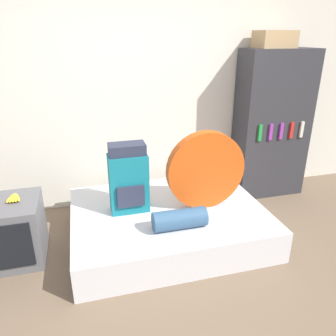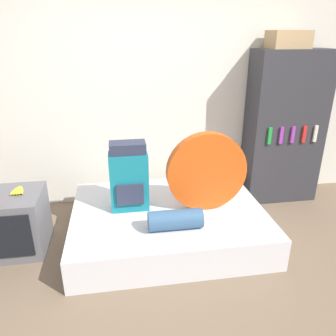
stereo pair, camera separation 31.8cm
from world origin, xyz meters
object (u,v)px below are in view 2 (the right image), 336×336
(tent_bag, at_px, (206,172))
(bookshelf, at_px, (284,128))
(cardboard_box, at_px, (288,39))
(sleeping_roll, at_px, (175,220))
(television, at_px, (13,222))
(backpack, at_px, (129,178))

(tent_bag, relative_size, bookshelf, 0.44)
(bookshelf, bearing_deg, cardboard_box, 165.76)
(tent_bag, xyz_separation_m, bookshelf, (1.16, 0.72, 0.19))
(sleeping_roll, distance_m, bookshelf, 1.93)
(sleeping_roll, relative_size, bookshelf, 0.27)
(television, bearing_deg, cardboard_box, 13.11)
(sleeping_roll, bearing_deg, bookshelf, 34.80)
(backpack, relative_size, tent_bag, 0.88)
(sleeping_roll, distance_m, television, 1.58)
(tent_bag, xyz_separation_m, sleeping_roll, (-0.37, -0.34, -0.31))
(tent_bag, bearing_deg, cardboard_box, 34.73)
(backpack, xyz_separation_m, television, (-1.14, -0.06, -0.37))
(bookshelf, bearing_deg, backpack, -162.39)
(cardboard_box, bearing_deg, television, -166.89)
(sleeping_roll, xyz_separation_m, bookshelf, (1.53, 1.07, 0.50))
(tent_bag, height_order, bookshelf, bookshelf)
(television, bearing_deg, sleeping_roll, -14.57)
(sleeping_roll, height_order, television, television)
(television, bearing_deg, tent_bag, -1.63)
(backpack, height_order, cardboard_box, cardboard_box)
(tent_bag, bearing_deg, sleeping_roll, -137.35)
(sleeping_roll, distance_m, cardboard_box, 2.36)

